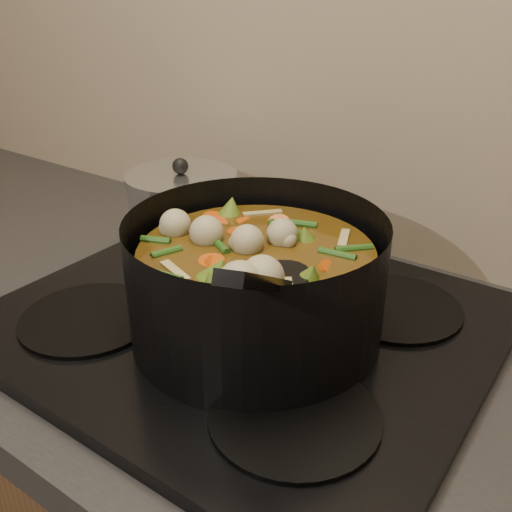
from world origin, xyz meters
The scene contains 3 objects.
stovetop centered at (0.00, 1.93, 0.92)m, with size 0.62×0.54×0.03m.
stockpot centered at (0.04, 1.90, 1.00)m, with size 0.36×0.42×0.23m.
saucepan centered at (-0.22, 2.05, 0.99)m, with size 0.18×0.18×0.15m.
Camera 1 is at (0.39, 1.41, 1.34)m, focal length 40.00 mm.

